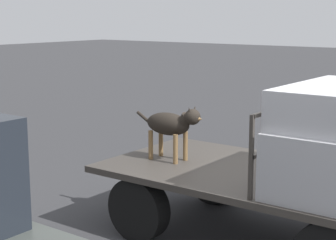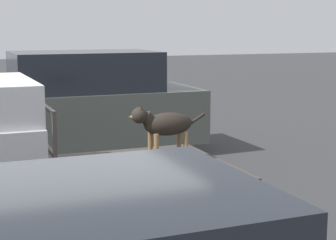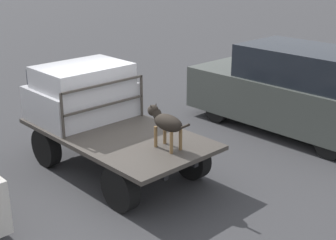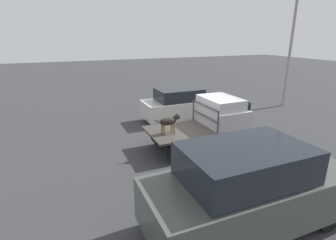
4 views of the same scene
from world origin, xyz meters
TOP-DOWN VIEW (x-y plane):
  - ground_plane at (0.00, 0.00)m, footprint 80.00×80.00m
  - flatbed_truck at (0.00, 0.00)m, footprint 3.87×2.03m
  - truck_headboard at (0.34, 0.00)m, footprint 0.04×1.91m
  - dog at (-1.22, -0.15)m, footprint 1.03×0.29m

SIDE VIEW (x-z plane):
  - ground_plane at x=0.00m, z-range 0.00..0.00m
  - flatbed_truck at x=0.00m, z-range 0.19..1.03m
  - dog at x=-1.22m, z-range 0.94..1.69m
  - truck_headboard at x=0.34m, z-range 0.99..1.86m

